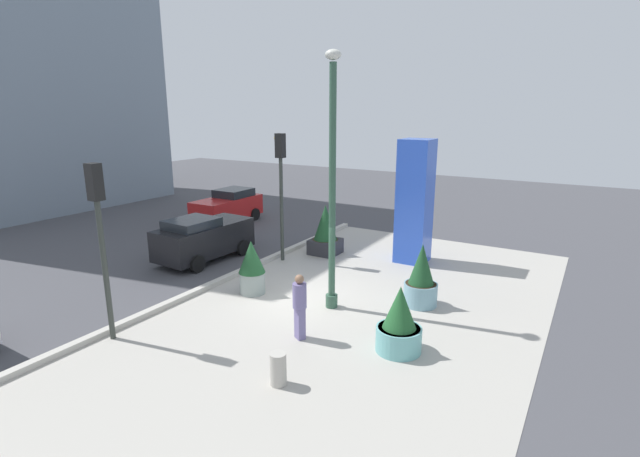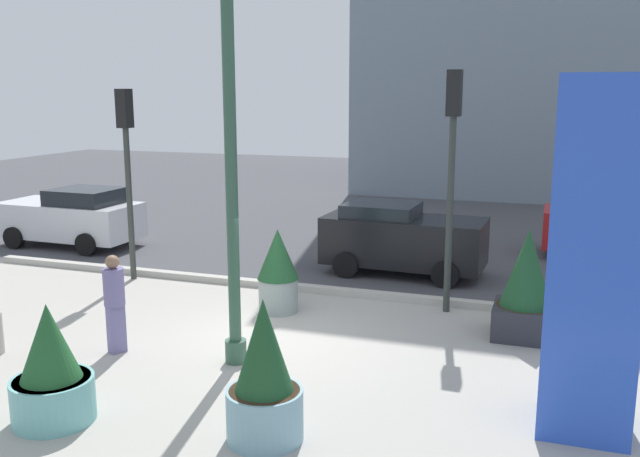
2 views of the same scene
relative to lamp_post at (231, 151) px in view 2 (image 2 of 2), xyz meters
The scene contains 15 objects.
ground_plane 6.29m from the lamp_post, 89.02° to the left, with size 60.00×60.00×0.00m, color #47474C.
plaza_pavement 3.68m from the lamp_post, 83.95° to the right, with size 18.00×10.00×0.02m, color #ADA89E.
curb_strip 5.54m from the lamp_post, 88.82° to the left, with size 18.00×0.24×0.16m, color #B7B2A8.
lamp_post is the anchor object (origin of this frame).
art_pillar_blue 5.62m from the lamp_post, ahead, with size 1.16×1.16×4.74m, color blue.
potted_plant_near_right 4.22m from the lamp_post, 118.37° to the right, with size 1.13×1.13×1.71m.
potted_plant_near_left 5.99m from the lamp_post, 32.15° to the left, with size 1.13×1.13×2.06m.
potted_plant_by_pillar 3.86m from the lamp_post, 56.00° to the right, with size 1.02×1.02×1.94m.
potted_plant_mid_plaza 3.86m from the lamp_post, 97.35° to the left, with size 0.86×0.86×1.76m.
traffic_light_far_side 6.12m from the lamp_post, 139.93° to the left, with size 0.28×0.42×4.57m.
traffic_light_corner 4.89m from the lamp_post, 52.80° to the left, with size 0.28×0.42×4.93m.
car_intersection 11.04m from the lamp_post, 142.48° to the left, with size 4.17×2.10×1.73m.
car_curb_east 7.23m from the lamp_post, 77.90° to the left, with size 4.03×2.06×1.76m.
car_curb_west 12.34m from the lamp_post, 56.14° to the left, with size 3.86×1.98×1.71m.
pedestrian_on_sidewalk 3.40m from the lamp_post, behind, with size 0.49×0.49×1.76m.
Camera 2 is at (4.80, -11.00, 4.52)m, focal length 38.29 mm.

